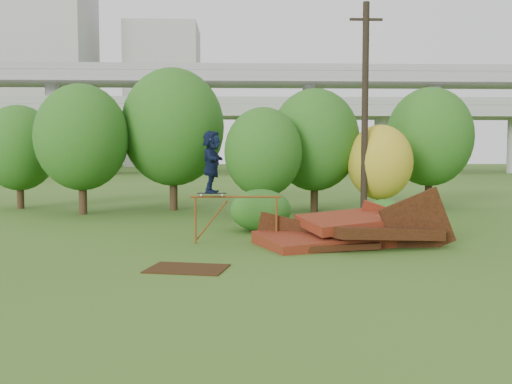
{
  "coord_description": "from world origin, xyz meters",
  "views": [
    {
      "loc": [
        -1.4,
        -15.09,
        2.8
      ],
      "look_at": [
        -0.8,
        2.0,
        1.6
      ],
      "focal_mm": 40.0,
      "sensor_mm": 36.0,
      "label": 1
    }
  ],
  "objects_px": {
    "flat_plate": "(187,269)",
    "utility_pole": "(365,109)",
    "skater": "(212,162)",
    "scrap_pile": "(349,233)"
  },
  "relations": [
    {
      "from": "flat_plate",
      "to": "utility_pole",
      "type": "height_order",
      "value": "utility_pole"
    },
    {
      "from": "skater",
      "to": "flat_plate",
      "type": "relative_size",
      "value": 1.02
    },
    {
      "from": "skater",
      "to": "utility_pole",
      "type": "bearing_deg",
      "value": -38.36
    },
    {
      "from": "skater",
      "to": "utility_pole",
      "type": "height_order",
      "value": "utility_pole"
    },
    {
      "from": "skater",
      "to": "utility_pole",
      "type": "xyz_separation_m",
      "value": [
        6.26,
        7.08,
        2.13
      ]
    },
    {
      "from": "scrap_pile",
      "to": "utility_pole",
      "type": "height_order",
      "value": "utility_pole"
    },
    {
      "from": "scrap_pile",
      "to": "utility_pole",
      "type": "relative_size",
      "value": 0.66
    },
    {
      "from": "flat_plate",
      "to": "scrap_pile",
      "type": "bearing_deg",
      "value": 36.5
    },
    {
      "from": "scrap_pile",
      "to": "skater",
      "type": "height_order",
      "value": "skater"
    },
    {
      "from": "flat_plate",
      "to": "utility_pole",
      "type": "bearing_deg",
      "value": 58.33
    }
  ]
}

